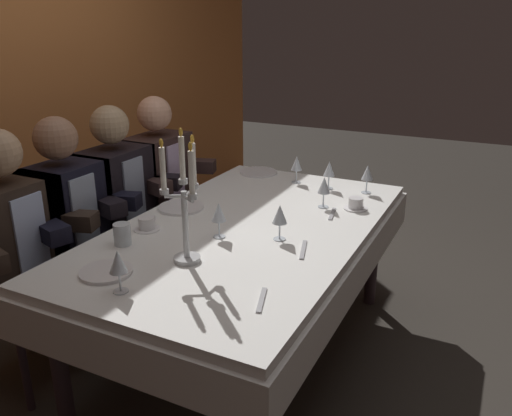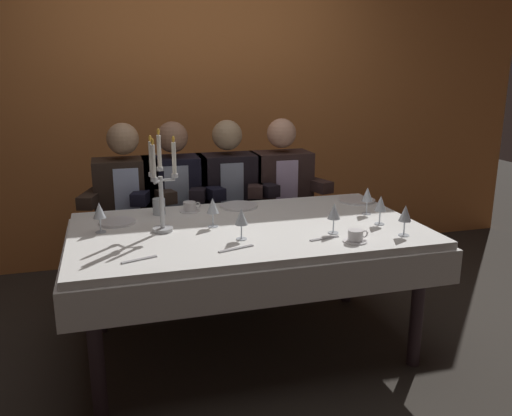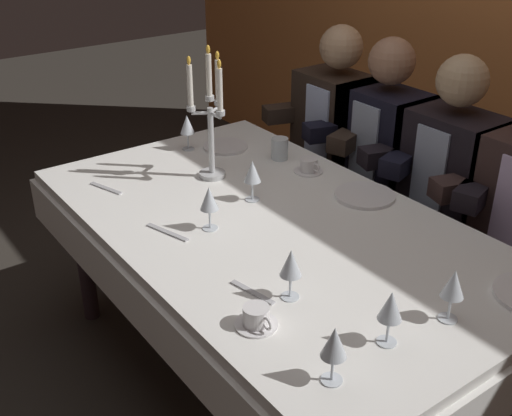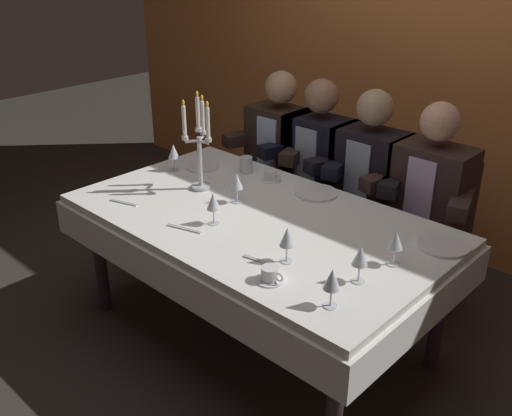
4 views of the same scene
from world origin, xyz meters
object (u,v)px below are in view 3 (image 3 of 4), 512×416
Objects in this scene: wine_glass_1 at (252,173)px; wine_glass_6 at (187,126)px; wine_glass_4 at (453,285)px; coffee_cup_1 at (257,318)px; wine_glass_5 at (391,308)px; water_tumbler_0 at (280,149)px; candelabra at (211,122)px; dinner_plate_2 at (365,195)px; wine_glass_3 at (334,344)px; dinner_plate_0 at (225,147)px; seated_diner_1 at (384,145)px; wine_glass_2 at (209,199)px; wine_glass_0 at (291,265)px; seated_diner_2 at (449,172)px; seated_diner_0 at (337,126)px; dining_table at (271,249)px; coffee_cup_0 at (309,166)px.

wine_glass_1 and wine_glass_6 have the same top height.
coffee_cup_1 is (-0.30, -0.45, -0.09)m from wine_glass_4.
wine_glass_5 is 1.29m from water_tumbler_0.
coffee_cup_1 is (-0.27, -0.24, -0.09)m from wine_glass_5.
wine_glass_6 is at bearing 167.02° from candelabra.
wine_glass_3 reaches higher than dinner_plate_2.
dinner_plate_0 is at bearing 171.91° from wine_glass_4.
wine_glass_5 and wine_glass_6 have the same top height.
wine_glass_2 is at bearing -79.64° from seated_diner_1.
wine_glass_3 is at bearing -50.84° from seated_diner_1.
wine_glass_4 is 1.53m from wine_glass_6.
coffee_cup_1 is at bearing -72.55° from wine_glass_0.
seated_diner_2 reaches higher than wine_glass_3.
seated_diner_1 reaches higher than dinner_plate_2.
wine_glass_4 is 1.07m from seated_diner_2.
wine_glass_3 is at bearing -32.72° from water_tumbler_0.
wine_glass_2 is (-0.49, 0.03, 0.00)m from wine_glass_0.
seated_diner_1 is (-0.20, 1.10, -0.12)m from wine_glass_2.
seated_diner_0 is at bearing 148.61° from wine_glass_4.
wine_glass_4 is at bearing -31.39° from seated_diner_0.
seated_diner_2 is (-0.65, 1.27, -0.12)m from wine_glass_3.
wine_glass_3 is 1.00× the size of wine_glass_5.
wine_glass_1 reaches higher than dining_table.
coffee_cup_1 is 1.34m from seated_diner_2.
seated_diner_0 is (-0.53, 1.10, -0.12)m from wine_glass_2.
wine_glass_6 is 0.93m from seated_diner_1.
candelabra reaches higher than wine_glass_6.
seated_diner_0 and seated_diner_2 have the same top height.
candelabra is at bearing -92.64° from water_tumbler_0.
seated_diner_2 is (0.09, 0.89, 0.11)m from dining_table.
seated_diner_1 reaches higher than wine_glass_1.
wine_glass_1 is at bearing -122.85° from dinner_plate_2.
dinner_plate_2 is at bearing -94.31° from seated_diner_2.
seated_diner_1 is at bearing 126.14° from dinner_plate_2.
dinner_plate_2 is at bearing 3.91° from water_tumbler_0.
wine_glass_0 is 1.18m from seated_diner_2.
wine_glass_1 is at bearing 166.06° from dining_table.
water_tumbler_0 is at bearing 154.95° from wine_glass_5.
water_tumbler_0 is 0.08× the size of seated_diner_1.
seated_diner_0 is (-1.34, 1.05, -0.12)m from wine_glass_5.
wine_glass_4 reaches higher than dinner_plate_0.
water_tumbler_0 is 0.19m from coffee_cup_0.
wine_glass_2 is 1.00× the size of wine_glass_5.
candelabra reaches higher than dinner_plate_2.
wine_glass_2 reaches higher than coffee_cup_1.
seated_diner_1 reaches higher than wine_glass_3.
dining_table is 9.45× the size of dinner_plate_0.
wine_glass_1 and wine_glass_5 have the same top height.
wine_glass_5 is at bearing -29.62° from coffee_cup_0.
wine_glass_3 is 1.86m from seated_diner_0.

